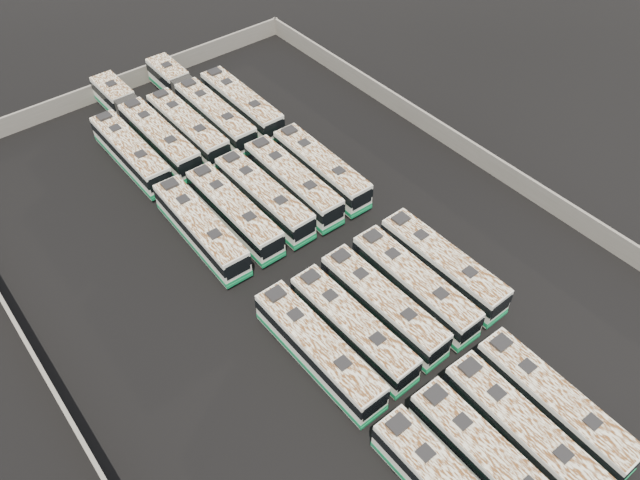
{
  "coord_description": "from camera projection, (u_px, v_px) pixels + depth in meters",
  "views": [
    {
      "loc": [
        -21.94,
        -28.3,
        40.92
      ],
      "look_at": [
        1.83,
        1.31,
        1.6
      ],
      "focal_mm": 35.0,
      "sensor_mm": 36.0,
      "label": 1
    }
  ],
  "objects": [
    {
      "name": "bus_midfront_center",
      "position": [
        383.0,
        305.0,
        49.44
      ],
      "size": [
        2.86,
        12.26,
        3.44
      ],
      "rotation": [
        0.0,
        0.0,
        0.02
      ],
      "color": "silver",
      "rests_on": "ground"
    },
    {
      "name": "bus_midfront_right",
      "position": [
        414.0,
        285.0,
        50.83
      ],
      "size": [
        2.64,
        12.44,
        3.51
      ],
      "rotation": [
        0.0,
        0.0,
        -0.0
      ],
      "color": "silver",
      "rests_on": "ground"
    },
    {
      "name": "bus_front_center",
      "position": [
        523.0,
        433.0,
        41.82
      ],
      "size": [
        2.93,
        12.6,
        3.54
      ],
      "rotation": [
        0.0,
        0.0,
        -0.02
      ],
      "color": "silver",
      "rests_on": "ground"
    },
    {
      "name": "bus_midback_left",
      "position": [
        234.0,
        212.0,
        56.85
      ],
      "size": [
        2.65,
        12.37,
        3.48
      ],
      "rotation": [
        0.0,
        0.0,
        -0.0
      ],
      "color": "silver",
      "rests_on": "ground"
    },
    {
      "name": "bus_back_left",
      "position": [
        144.0,
        124.0,
        66.29
      ],
      "size": [
        2.79,
        19.63,
        3.56
      ],
      "rotation": [
        0.0,
        0.0,
        0.01
      ],
      "color": "silver",
      "rests_on": "ground"
    },
    {
      "name": "bus_midback_far_left",
      "position": [
        201.0,
        229.0,
        55.34
      ],
      "size": [
        2.99,
        12.67,
        3.55
      ],
      "rotation": [
        0.0,
        0.0,
        -0.03
      ],
      "color": "silver",
      "rests_on": "ground"
    },
    {
      "name": "bus_back_center",
      "position": [
        188.0,
        128.0,
        65.8
      ],
      "size": [
        2.74,
        12.57,
        3.54
      ],
      "rotation": [
        0.0,
        0.0,
        0.01
      ],
      "color": "silver",
      "rests_on": "ground"
    },
    {
      "name": "bus_midback_far_right",
      "position": [
        321.0,
        169.0,
        61.17
      ],
      "size": [
        2.81,
        12.5,
        3.51
      ],
      "rotation": [
        0.0,
        0.0,
        -0.01
      ],
      "color": "silver",
      "rests_on": "ground"
    },
    {
      "name": "bus_midfront_far_right",
      "position": [
        442.0,
        265.0,
        52.37
      ],
      "size": [
        2.77,
        12.42,
        3.49
      ],
      "rotation": [
        0.0,
        0.0,
        0.01
      ],
      "color": "silver",
      "rests_on": "ground"
    },
    {
      "name": "bus_back_far_left",
      "position": [
        131.0,
        153.0,
        62.88
      ],
      "size": [
        2.68,
        12.53,
        3.53
      ],
      "rotation": [
        0.0,
        0.0,
        0.0
      ],
      "color": "silver",
      "rests_on": "ground"
    },
    {
      "name": "bus_midfront_left",
      "position": [
        352.0,
        328.0,
        47.91
      ],
      "size": [
        2.86,
        12.19,
        3.42
      ],
      "rotation": [
        0.0,
        0.0,
        0.02
      ],
      "color": "silver",
      "rests_on": "ground"
    },
    {
      "name": "bus_front_right",
      "position": [
        553.0,
        404.0,
        43.37
      ],
      "size": [
        2.85,
        12.35,
        3.47
      ],
      "rotation": [
        0.0,
        0.0,
        -0.02
      ],
      "color": "silver",
      "rests_on": "ground"
    },
    {
      "name": "bus_back_far_right",
      "position": [
        242.0,
        104.0,
        68.82
      ],
      "size": [
        2.77,
        12.69,
        3.57
      ],
      "rotation": [
        0.0,
        0.0,
        -0.01
      ],
      "color": "silver",
      "rests_on": "ground"
    },
    {
      "name": "perimeter_wall",
      "position": [
        313.0,
        262.0,
        53.51
      ],
      "size": [
        45.2,
        73.2,
        2.2
      ],
      "color": "slate",
      "rests_on": "ground"
    },
    {
      "name": "bus_midback_center",
      "position": [
        264.0,
        197.0,
        58.29
      ],
      "size": [
        2.81,
        12.43,
        3.49
      ],
      "rotation": [
        0.0,
        0.0,
        0.02
      ],
      "color": "silver",
      "rests_on": "ground"
    },
    {
      "name": "ground",
      "position": [
        313.0,
        271.0,
        54.3
      ],
      "size": [
        140.0,
        140.0,
        0.0
      ],
      "primitive_type": "plane",
      "color": "black",
      "rests_on": "ground"
    },
    {
      "name": "bus_back_right",
      "position": [
        199.0,
        103.0,
        69.1
      ],
      "size": [
        2.77,
        19.47,
        3.53
      ],
      "rotation": [
        0.0,
        0.0,
        -0.01
      ],
      "color": "silver",
      "rests_on": "ground"
    },
    {
      "name": "bus_midback_right",
      "position": [
        293.0,
        182.0,
        59.71
      ],
      "size": [
        2.82,
        12.62,
        3.55
      ],
      "rotation": [
        0.0,
        0.0,
        -0.01
      ],
      "color": "silver",
      "rests_on": "ground"
    },
    {
      "name": "bus_front_left",
      "position": [
        490.0,
        463.0,
        40.39
      ],
      "size": [
        2.67,
        12.49,
        3.52
      ],
      "rotation": [
        0.0,
        0.0,
        -0.0
      ],
      "color": "silver",
      "rests_on": "ground"
    },
    {
      "name": "bus_midfront_far_left",
      "position": [
        318.0,
        350.0,
        46.44
      ],
      "size": [
        2.74,
        12.6,
        3.55
      ],
      "rotation": [
        0.0,
        0.0,
        0.01
      ],
      "color": "silver",
      "rests_on": "ground"
    }
  ]
}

